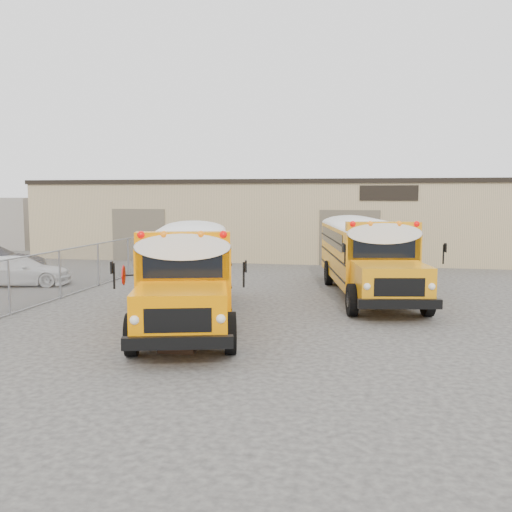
% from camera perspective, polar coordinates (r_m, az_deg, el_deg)
% --- Properties ---
extents(ground, '(120.00, 120.00, 0.00)m').
position_cam_1_polar(ground, '(17.03, -6.39, -6.77)').
color(ground, '#312E2D').
rests_on(ground, ground).
extents(warehouse, '(30.20, 10.20, 4.67)m').
position_cam_1_polar(warehouse, '(36.18, 3.28, 3.85)').
color(warehouse, tan).
rests_on(warehouse, ground).
extents(chainlink_fence, '(0.07, 18.07, 1.81)m').
position_cam_1_polar(chainlink_fence, '(22.02, -19.02, -1.75)').
color(chainlink_fence, gray).
rests_on(chainlink_fence, ground).
extents(distant_building_left, '(8.00, 6.00, 3.60)m').
position_cam_1_polar(distant_building_left, '(46.55, -24.27, 3.12)').
color(distant_building_left, gray).
rests_on(distant_building_left, ground).
extents(school_bus_left, '(4.96, 10.18, 2.90)m').
position_cam_1_polar(school_bus_left, '(23.53, -6.11, 0.93)').
color(school_bus_left, '#FC8A00').
rests_on(school_bus_left, ground).
extents(school_bus_right, '(4.28, 10.35, 2.95)m').
position_cam_1_polar(school_bus_right, '(28.27, 8.73, 1.81)').
color(school_bus_right, orange).
rests_on(school_bus_right, ground).
extents(tarp_bundle, '(0.97, 0.97, 1.32)m').
position_cam_1_polar(tarp_bundle, '(14.12, -7.69, -6.64)').
color(tarp_bundle, black).
rests_on(tarp_bundle, ground).
extents(car_white, '(4.59, 2.93, 1.24)m').
position_cam_1_polar(car_white, '(25.96, -22.67, -1.37)').
color(car_white, white).
rests_on(car_white, ground).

